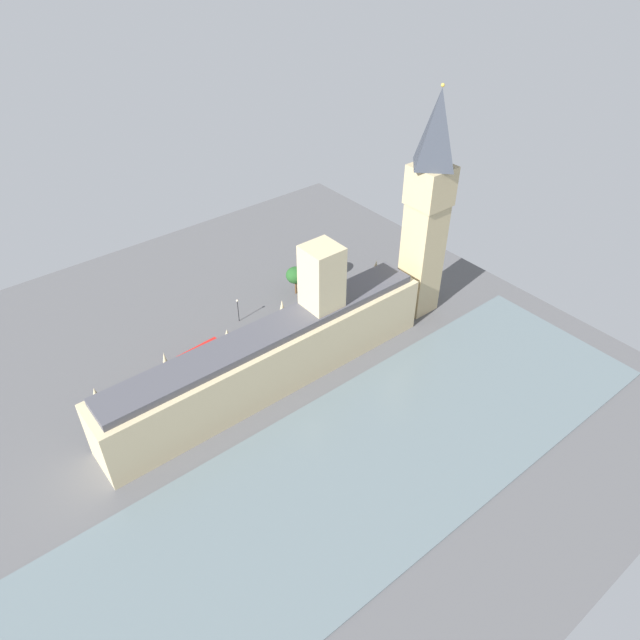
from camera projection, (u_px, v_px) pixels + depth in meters
name	position (u px, v px, depth m)	size (l,w,h in m)	color
ground_plane	(267.00, 377.00, 130.48)	(147.93, 147.93, 0.00)	#565659
river_thames	(363.00, 467.00, 110.49)	(39.41, 133.13, 0.25)	slate
parliament_building	(277.00, 351.00, 125.09)	(11.23, 77.93, 29.45)	#CCBA8E
clock_tower	(428.00, 205.00, 134.26)	(8.86, 8.86, 56.14)	tan
double_decker_bus_trailing	(331.00, 302.00, 149.18)	(3.09, 10.62, 4.75)	red
car_white_far_end	(269.00, 336.00, 140.76)	(1.93, 4.23, 1.74)	silver
double_decker_bus_midblock	(200.00, 356.00, 132.24)	(3.39, 10.67, 4.75)	red
car_blue_opposite_hall	(141.00, 393.00, 125.29)	(1.94, 4.20, 1.74)	navy
pedestrian_under_trees	(250.00, 360.00, 134.09)	(0.66, 0.62, 1.56)	#336B60
pedestrian_leading	(333.00, 318.00, 146.67)	(0.66, 0.58, 1.62)	black
pedestrian_near_tower	(205.00, 383.00, 128.02)	(0.63, 0.69, 1.64)	maroon
plane_tree_kerbside	(296.00, 275.00, 153.43)	(5.12, 5.12, 7.93)	brown
plane_tree_corner	(325.00, 261.00, 158.96)	(4.81, 4.81, 7.92)	brown
street_lamp_by_river_gate	(238.00, 306.00, 144.30)	(0.56, 0.56, 6.57)	black
street_lamp_slot_10	(317.00, 273.00, 157.28)	(0.56, 0.56, 5.89)	black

